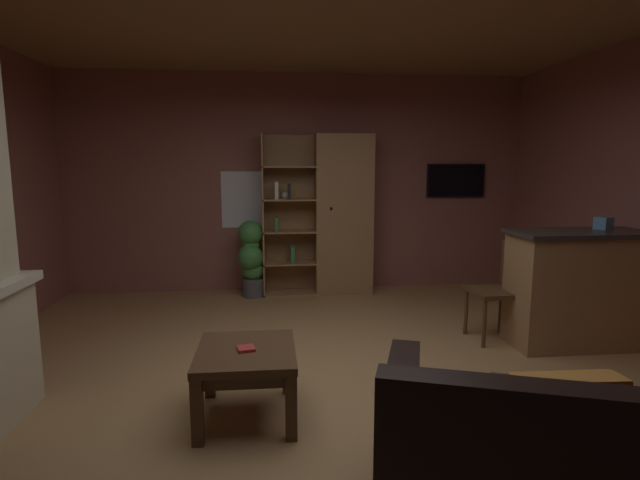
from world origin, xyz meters
name	(u,v)px	position (x,y,z in m)	size (l,w,h in m)	color
floor	(326,391)	(0.00, 0.00, -0.01)	(5.94, 6.09, 0.02)	#A37A4C
wall_back	(299,184)	(0.00, 3.07, 1.39)	(6.06, 0.06, 2.79)	#8E544C
window_pane_back	(243,200)	(-0.73, 3.04, 1.19)	(0.55, 0.01, 0.72)	white
bookshelf_cabinet	(336,215)	(0.45, 2.80, 1.00)	(1.38, 0.41, 2.01)	#997047
kitchen_bar_counter	(594,288)	(2.52, 0.68, 0.53)	(1.54, 0.57, 1.05)	#997047
tissue_box	(603,223)	(2.63, 0.77, 1.11)	(0.12, 0.12, 0.11)	#598CBF
leather_couch	(548,470)	(0.80, -1.51, 0.31)	(1.65, 1.31, 0.84)	black
coffee_table	(246,362)	(-0.55, -0.32, 0.37)	(0.63, 0.70, 0.46)	#4C331E
table_book_0	(246,349)	(-0.55, -0.34, 0.47)	(0.11, 0.11, 0.02)	#B22D2D
dining_chair	(503,284)	(1.76, 0.89, 0.53)	(0.44, 0.44, 0.92)	#4C331E
potted_floor_plant	(251,256)	(-0.62, 2.68, 0.51)	(0.32, 0.37, 0.96)	#4C4C51
wall_mounted_tv	(456,180)	(2.10, 3.01, 1.43)	(0.78, 0.06, 0.44)	black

